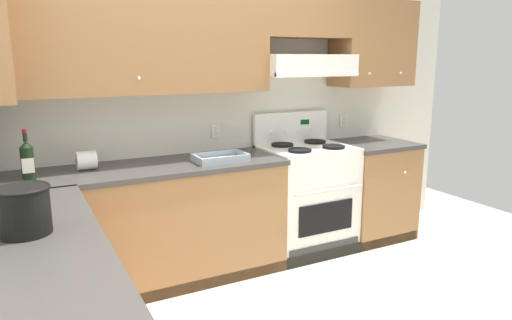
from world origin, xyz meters
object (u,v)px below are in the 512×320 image
at_px(bucket, 23,209).
at_px(paper_towel_roll, 86,160).
at_px(wine_bottle, 27,160).
at_px(bowl, 220,159).
at_px(stove, 306,197).

distance_m(bucket, paper_towel_roll, 1.24).
distance_m(wine_bottle, bowl, 1.32).
height_order(wine_bottle, paper_towel_roll, wine_bottle).
relative_size(stove, bucket, 4.98).
relative_size(bowl, bucket, 1.63).
xyz_separation_m(bucket, paper_towel_roll, (0.43, 1.16, -0.05)).
height_order(stove, bowl, stove).
bearing_deg(stove, bucket, -154.19).
height_order(stove, wine_bottle, wine_bottle).
xyz_separation_m(wine_bottle, paper_towel_roll, (0.37, 0.14, -0.07)).
bearing_deg(paper_towel_roll, bowl, -10.77).
xyz_separation_m(bowl, paper_towel_roll, (-0.94, 0.18, 0.05)).
height_order(stove, paper_towel_roll, stove).
bearing_deg(bowl, bucket, -144.33).
xyz_separation_m(stove, wine_bottle, (-2.17, -0.05, 0.56)).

